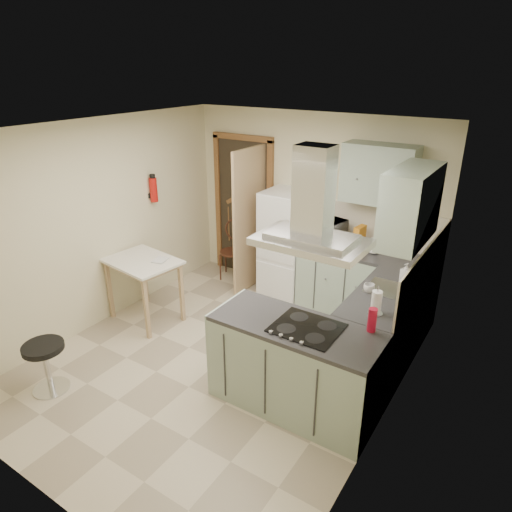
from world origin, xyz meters
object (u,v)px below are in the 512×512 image
Objects in this scene: drop_leaf_table at (145,290)px; extractor_hood at (311,242)px; bentwood_chair at (232,252)px; stool at (47,367)px; peninsula at (295,366)px; microwave at (319,230)px; fridge at (286,245)px.

extractor_hood is at bearing -1.69° from drop_leaf_table.
drop_leaf_table is 1.62m from bentwood_chair.
bentwood_chair is 1.55× the size of stool.
extractor_hood is at bearing 26.48° from stool.
drop_leaf_table is (-2.36, 0.40, -0.04)m from peninsula.
microwave is (1.45, -0.06, 0.65)m from bentwood_chair.
fridge is 1.98m from drop_leaf_table.
drop_leaf_table is 1.46× the size of microwave.
bentwood_chair is at bearing 178.46° from fridge.
stool is (-2.28, -1.14, -1.45)m from extractor_hood.
stool is 3.50m from microwave.
microwave is (1.46, 3.08, 0.80)m from stool.
drop_leaf_table is 1.06× the size of bentwood_chair.
stool is at bearing -153.52° from extractor_hood.
peninsula is 2.58× the size of microwave.
bentwood_chair is at bearing 137.31° from peninsula.
drop_leaf_table is at bearing -125.72° from fridge.
microwave reaches higher than stool.
fridge reaches higher than microwave.
fridge reaches higher than bentwood_chair.
peninsula is 2.91× the size of stool.
peninsula is at bearing -58.02° from microwave.
drop_leaf_table is (-2.46, 0.40, -1.31)m from extractor_hood.
extractor_hood is 2.21m from microwave.
fridge is 1.01m from bentwood_chair.
extractor_hood reaches higher than stool.
microwave reaches higher than bentwood_chair.
bentwood_chair is (-2.17, 2.01, -0.04)m from peninsula.
peninsula is at bearing -63.32° from bentwood_chair.
drop_leaf_table is 1.65× the size of stool.
bentwood_chair is (-0.95, 0.03, -0.34)m from fridge.
extractor_hood reaches higher than bentwood_chair.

